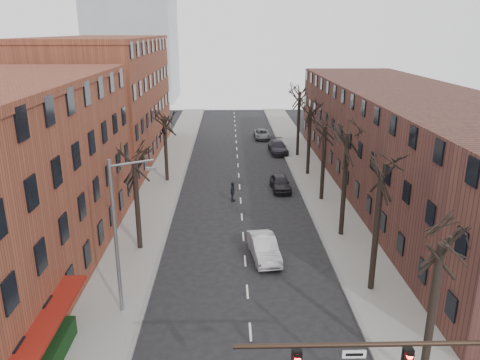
{
  "coord_description": "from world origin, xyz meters",
  "views": [
    {
      "loc": [
        -1.07,
        -13.13,
        15.32
      ],
      "look_at": [
        -0.21,
        21.91,
        4.0
      ],
      "focal_mm": 35.0,
      "sensor_mm": 36.0,
      "label": 1
    }
  ],
  "objects": [
    {
      "name": "sidewalk_right",
      "position": [
        8.0,
        35.0,
        0.07
      ],
      "size": [
        4.0,
        90.0,
        0.15
      ],
      "primitive_type": "cube",
      "color": "gray",
      "rests_on": "ground"
    },
    {
      "name": "tree_left_a",
      "position": [
        -7.6,
        18.0,
        0.0
      ],
      "size": [
        5.2,
        5.2,
        9.5
      ],
      "primitive_type": null,
      "color": "black",
      "rests_on": "ground"
    },
    {
      "name": "awning_left",
      "position": [
        -9.4,
        6.0,
        0.0
      ],
      "size": [
        1.2,
        7.0,
        0.15
      ],
      "primitive_type": "cube",
      "color": "maroon",
      "rests_on": "ground"
    },
    {
      "name": "tree_right_c",
      "position": [
        7.6,
        20.0,
        0.0
      ],
      "size": [
        5.2,
        5.2,
        11.6
      ],
      "primitive_type": null,
      "color": "black",
      "rests_on": "ground"
    },
    {
      "name": "parked_car_far",
      "position": [
        3.8,
        54.07,
        0.66
      ],
      "size": [
        2.27,
        4.79,
        1.32
      ],
      "primitive_type": "imported",
      "rotation": [
        0.0,
        0.0,
        0.02
      ],
      "color": "slate",
      "rests_on": "ground"
    },
    {
      "name": "sidewalk_left",
      "position": [
        -8.0,
        35.0,
        0.07
      ],
      "size": [
        4.0,
        90.0,
        0.15
      ],
      "primitive_type": "cube",
      "color": "gray",
      "rests_on": "ground"
    },
    {
      "name": "parked_car_mid",
      "position": [
        5.3,
        45.63,
        0.78
      ],
      "size": [
        2.43,
        5.44,
        1.55
      ],
      "primitive_type": "imported",
      "rotation": [
        0.0,
        0.0,
        0.05
      ],
      "color": "#23222A",
      "rests_on": "ground"
    },
    {
      "name": "pedestrian_crossing",
      "position": [
        -0.76,
        27.88,
        0.93
      ],
      "size": [
        0.76,
        1.18,
        1.86
      ],
      "primitive_type": "imported",
      "rotation": [
        0.0,
        0.0,
        1.26
      ],
      "color": "black",
      "rests_on": "ground"
    },
    {
      "name": "tree_right_d",
      "position": [
        7.6,
        28.0,
        0.0
      ],
      "size": [
        5.2,
        5.2,
        10.0
      ],
      "primitive_type": null,
      "color": "black",
      "rests_on": "ground"
    },
    {
      "name": "tree_right_f",
      "position": [
        7.6,
        44.0,
        0.0
      ],
      "size": [
        5.2,
        5.2,
        11.6
      ],
      "primitive_type": null,
      "color": "black",
      "rests_on": "ground"
    },
    {
      "name": "parked_car_near",
      "position": [
        4.04,
        30.97,
        0.76
      ],
      "size": [
        2.0,
        4.52,
        1.51
      ],
      "primitive_type": "imported",
      "rotation": [
        0.0,
        0.0,
        0.05
      ],
      "color": "black",
      "rests_on": "ground"
    },
    {
      "name": "tree_right_b",
      "position": [
        7.6,
        12.0,
        0.0
      ],
      "size": [
        5.2,
        5.2,
        10.8
      ],
      "primitive_type": null,
      "color": "black",
      "rests_on": "ground"
    },
    {
      "name": "building_left_far",
      "position": [
        -16.0,
        44.0,
        7.0
      ],
      "size": [
        12.0,
        28.0,
        14.0
      ],
      "primitive_type": "cube",
      "color": "brown",
      "rests_on": "ground"
    },
    {
      "name": "silver_sedan",
      "position": [
        1.32,
        16.42,
        0.78
      ],
      "size": [
        2.27,
        4.94,
        1.57
      ],
      "primitive_type": "imported",
      "rotation": [
        0.0,
        0.0,
        0.13
      ],
      "color": "#AFB0B6",
      "rests_on": "ground"
    },
    {
      "name": "building_right",
      "position": [
        16.0,
        30.0,
        5.0
      ],
      "size": [
        12.0,
        50.0,
        10.0
      ],
      "primitive_type": "cube",
      "color": "#4D2B24",
      "rests_on": "ground"
    },
    {
      "name": "streetlight",
      "position": [
        -7.03,
        10.0,
        5.01
      ],
      "size": [
        2.45,
        0.22,
        9.03
      ],
      "color": "slate",
      "rests_on": "ground"
    },
    {
      "name": "tree_left_b",
      "position": [
        -7.6,
        34.0,
        0.0
      ],
      "size": [
        5.2,
        5.2,
        9.5
      ],
      "primitive_type": null,
      "color": "black",
      "rests_on": "ground"
    },
    {
      "name": "tree_right_e",
      "position": [
        7.6,
        36.0,
        0.0
      ],
      "size": [
        5.2,
        5.2,
        10.8
      ],
      "primitive_type": null,
      "color": "black",
      "rests_on": "ground"
    }
  ]
}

